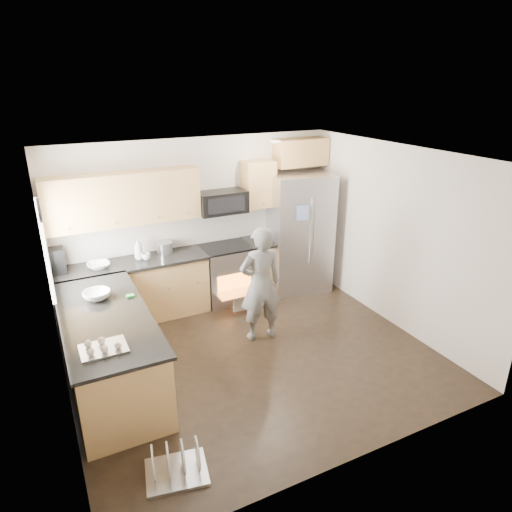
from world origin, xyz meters
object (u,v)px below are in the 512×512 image
stove_range (226,261)px  refrigerator (299,233)px  person (261,284)px  dish_rack (176,466)px

stove_range → refrigerator: size_ratio=0.90×
person → dish_rack: bearing=50.0°
stove_range → dish_rack: bearing=-120.6°
refrigerator → dish_rack: refrigerator is taller
stove_range → dish_rack: (-1.83, -3.10, -0.58)m
refrigerator → person: bearing=-128.2°
stove_range → refrigerator: refrigerator is taller
stove_range → dish_rack: stove_range is taller
person → dish_rack: (-1.78, -1.79, -0.72)m
stove_range → person: size_ratio=1.10×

